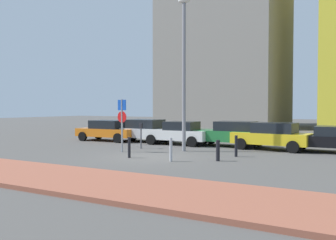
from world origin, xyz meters
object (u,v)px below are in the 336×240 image
parked_car_orange (108,130)px  traffic_bollard_near (218,151)px  parking_sign_post (122,119)px  street_lamp (184,63)px  traffic_bollard_edge (129,148)px  traffic_bollard_mid (171,150)px  parked_car_white (178,133)px  traffic_bollard_far (236,146)px  parked_car_silver (145,130)px  parked_car_green (231,133)px  parked_car_black (330,139)px  parked_car_yellow (272,136)px  parking_meter (141,132)px

parked_car_orange → traffic_bollard_near: size_ratio=4.80×
parking_sign_post → street_lamp: size_ratio=0.34×
traffic_bollard_near → traffic_bollard_edge: 4.14m
street_lamp → traffic_bollard_mid: 5.69m
parked_car_orange → parked_car_white: size_ratio=1.06×
traffic_bollard_far → traffic_bollard_edge: bearing=-146.1°
traffic_bollard_near → street_lamp: bearing=139.9°
parked_car_silver → traffic_bollard_edge: (3.71, -6.98, -0.30)m
parked_car_green → parked_car_black: bearing=-2.8°
parked_car_silver → parked_car_green: (6.13, 0.09, 0.00)m
parking_sign_post → traffic_bollard_far: size_ratio=2.73×
traffic_bollard_near → traffic_bollard_edge: size_ratio=0.96×
parked_car_green → traffic_bollard_mid: 7.14m
parked_car_black → parking_sign_post: bearing=-151.8°
parked_car_yellow → parked_car_black: bearing=5.5°
parking_meter → parked_car_white: bearing=74.4°
parked_car_silver → parked_car_white: size_ratio=1.10×
parked_car_orange → traffic_bollard_near: bearing=-26.8°
parked_car_white → parking_sign_post: parking_sign_post is taller
traffic_bollard_edge → street_lamp: bearing=73.8°
parked_car_yellow → traffic_bollard_edge: bearing=-127.5°
parked_car_white → traffic_bollard_mid: bearing=-64.6°
parked_car_silver → parked_car_black: (11.67, -0.18, -0.07)m
traffic_bollard_mid → traffic_bollard_edge: bearing=178.5°
parked_car_green → parking_meter: 5.45m
parked_car_orange → parking_sign_post: (4.69, -4.65, 0.99)m
parking_sign_post → traffic_bollard_edge: 2.66m
parking_sign_post → traffic_bollard_far: (5.86, 1.18, -1.24)m
traffic_bollard_mid → traffic_bollard_near: bearing=33.3°
street_lamp → parked_car_yellow: bearing=36.6°
parked_car_orange → traffic_bollard_far: (10.55, -3.47, -0.25)m
parking_sign_post → parked_car_orange: bearing=135.2°
parked_car_white → traffic_bollard_far: bearing=-35.7°
parked_car_silver → parked_car_black: parked_car_silver is taller
parking_sign_post → traffic_bollard_mid: size_ratio=2.67×
traffic_bollard_near → parked_car_black: bearing=55.3°
parked_car_orange → traffic_bollard_mid: (8.60, -6.36, -0.24)m
parking_sign_post → parking_meter: bearing=90.7°
parked_car_orange → parked_car_yellow: size_ratio=1.03×
traffic_bollard_edge → traffic_bollard_far: bearing=33.9°
traffic_bollard_far → parking_meter: bearing=173.7°
parked_car_orange → traffic_bollard_mid: parked_car_orange is taller
parked_car_black → parking_meter: 10.18m
parked_car_orange → parked_car_yellow: (11.34, 0.21, 0.03)m
parked_car_orange → parked_car_yellow: 11.34m
parked_car_silver → parked_car_black: 11.67m
parked_car_yellow → parking_meter: size_ratio=2.95×
traffic_bollard_near → traffic_bollard_far: 1.77m
street_lamp → traffic_bollard_edge: street_lamp is taller
parked_car_orange → traffic_bollard_edge: 8.94m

